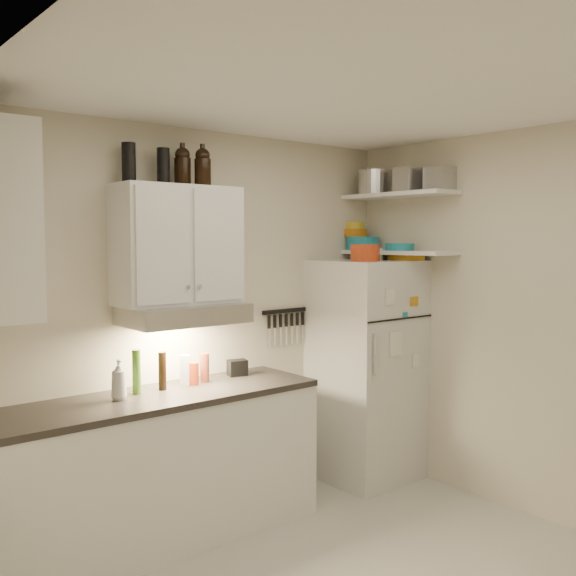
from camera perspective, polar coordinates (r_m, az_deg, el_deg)
ceiling at (r=3.34m, az=6.80°, el=17.25°), size 3.20×3.00×0.02m
back_wall at (r=4.48m, az=-7.46°, el=-2.89°), size 3.20×0.02×2.60m
left_wall at (r=2.44m, az=-21.03°, el=-9.23°), size 0.02×3.00×2.60m
right_wall at (r=4.59m, az=20.71°, el=-2.95°), size 0.02×3.00×2.60m
base_cabinet at (r=4.15m, az=-11.68°, el=-15.76°), size 2.10×0.60×0.88m
countertop at (r=4.02m, az=-11.78°, el=-9.59°), size 2.10×0.62×0.04m
upper_cabinet at (r=4.14m, az=-9.77°, el=3.79°), size 0.80×0.33×0.75m
range_hood at (r=4.11m, az=-9.25°, el=-2.29°), size 0.76×0.46×0.12m
fridge at (r=5.07m, az=6.94°, el=-7.19°), size 0.70×0.68×1.70m
shelf_hi at (r=5.03m, az=9.80°, el=8.15°), size 0.30×0.95×0.03m
shelf_lo at (r=5.02m, az=9.73°, el=3.14°), size 0.30×0.95×0.03m
knife_strip at (r=4.86m, az=-0.28°, el=-2.04°), size 0.42×0.02×0.03m
dutch_oven at (r=4.73m, az=6.87°, el=3.12°), size 0.26×0.26×0.12m
book_stack at (r=4.97m, az=10.44°, el=2.86°), size 0.21×0.25×0.08m
spice_jar at (r=5.00m, az=8.14°, el=2.98°), size 0.06×0.06×0.09m
stock_pot at (r=5.18m, az=7.72°, el=9.27°), size 0.32×0.32×0.19m
tin_a at (r=4.98m, az=10.66°, el=9.42°), size 0.19×0.17×0.18m
tin_b at (r=4.88m, az=13.35°, el=9.41°), size 0.18×0.18×0.17m
bowl_teal at (r=5.27m, az=6.65°, el=3.97°), size 0.27×0.27×0.11m
bowl_orange at (r=5.34m, az=5.89°, el=4.91°), size 0.22×0.22×0.06m
bowl_yellow at (r=5.34m, az=5.89°, el=5.54°), size 0.17×0.17×0.05m
plates at (r=4.96m, az=9.90°, el=3.62°), size 0.28×0.28×0.06m
growler_a at (r=4.22m, az=-9.36°, el=10.63°), size 0.14×0.14×0.25m
growler_b at (r=4.22m, az=-7.60°, el=10.63°), size 0.12×0.12×0.25m
thermos_a at (r=4.16m, az=-11.02°, el=10.54°), size 0.10×0.10×0.23m
thermos_b at (r=4.08m, az=-13.97°, el=10.72°), size 0.10×0.10×0.25m
soap_bottle at (r=3.92m, az=-14.81°, el=-7.70°), size 0.11×0.11×0.26m
pepper_mill at (r=4.30m, az=-7.43°, el=-7.03°), size 0.06×0.06×0.19m
oil_bottle at (r=4.04m, az=-13.32°, el=-7.27°), size 0.06×0.06×0.27m
vinegar_bottle at (r=4.12m, az=-11.11°, el=-7.25°), size 0.06×0.06×0.24m
clear_bottle at (r=4.22m, az=-9.14°, el=-7.22°), size 0.07×0.07×0.20m
red_jar at (r=4.23m, az=-8.43°, el=-7.53°), size 0.09×0.09×0.15m
caddy at (r=4.48m, az=-4.53°, el=-7.08°), size 0.15×0.12×0.11m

